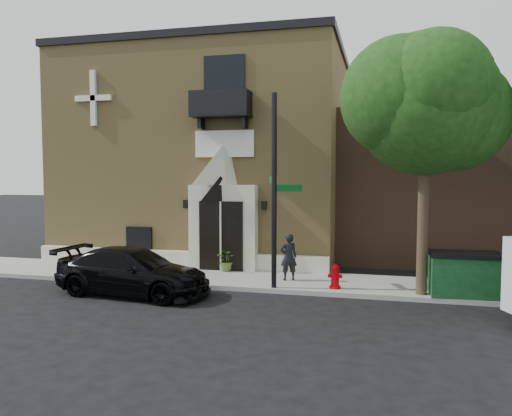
{
  "coord_description": "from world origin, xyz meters",
  "views": [
    {
      "loc": [
        4.76,
        -15.15,
        3.79
      ],
      "look_at": [
        0.47,
        2.0,
        2.56
      ],
      "focal_mm": 35.0,
      "sensor_mm": 36.0,
      "label": 1
    }
  ],
  "objects": [
    {
      "name": "planter",
      "position": [
        -0.73,
        2.38,
        0.56
      ],
      "size": [
        0.9,
        0.84,
        0.81
      ],
      "primitive_type": "imported",
      "rotation": [
        0.0,
        0.0,
        -0.34
      ],
      "color": "#50712E",
      "rests_on": "sidewalk"
    },
    {
      "name": "sidewalk",
      "position": [
        1.0,
        1.5,
        0.07
      ],
      "size": [
        42.0,
        3.0,
        0.15
      ],
      "primitive_type": "cube",
      "color": "gray",
      "rests_on": "ground"
    },
    {
      "name": "dumpster",
      "position": [
        7.21,
        0.55,
        0.81
      ],
      "size": [
        2.03,
        1.19,
        1.31
      ],
      "rotation": [
        0.0,
        0.0,
        0.03
      ],
      "color": "#0F391A",
      "rests_on": "sidewalk"
    },
    {
      "name": "fire_hydrant",
      "position": [
        3.41,
        0.55,
        0.53
      ],
      "size": [
        0.44,
        0.36,
        0.78
      ],
      "color": "#AD0006",
      "rests_on": "sidewalk"
    },
    {
      "name": "ground",
      "position": [
        0.0,
        0.0,
        0.0
      ],
      "size": [
        120.0,
        120.0,
        0.0
      ],
      "primitive_type": "plane",
      "color": "black",
      "rests_on": "ground"
    },
    {
      "name": "church",
      "position": [
        -2.99,
        7.95,
        4.63
      ],
      "size": [
        12.2,
        11.01,
        9.3
      ],
      "color": "#AA8C50",
      "rests_on": "ground"
    },
    {
      "name": "pedestrian_near",
      "position": [
        1.76,
        1.41,
        0.95
      ],
      "size": [
        0.69,
        0.58,
        1.6
      ],
      "primitive_type": "imported",
      "rotation": [
        0.0,
        0.0,
        3.55
      ],
      "color": "black",
      "rests_on": "sidewalk"
    },
    {
      "name": "street_tree_left",
      "position": [
        6.03,
        0.35,
        5.87
      ],
      "size": [
        4.97,
        4.38,
        7.77
      ],
      "color": "#38281C",
      "rests_on": "sidewalk"
    },
    {
      "name": "street_sign",
      "position": [
        1.52,
        0.23,
        3.24
      ],
      "size": [
        1.18,
        0.92,
        6.14
      ],
      "rotation": [
        0.0,
        0.0,
        0.37
      ],
      "color": "black",
      "rests_on": "sidewalk"
    },
    {
      "name": "black_sedan",
      "position": [
        -2.71,
        -1.17,
        0.73
      ],
      "size": [
        5.19,
        2.55,
        1.45
      ],
      "primitive_type": "imported",
      "rotation": [
        0.0,
        0.0,
        1.47
      ],
      "color": "black",
      "rests_on": "ground"
    }
  ]
}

